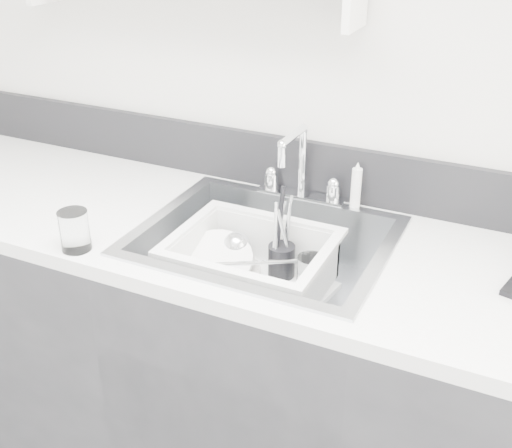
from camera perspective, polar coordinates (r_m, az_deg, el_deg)
The scene contains 12 objects.
counter_run at distance 1.91m, azimuth 0.66°, elevation -13.30°, with size 3.20×0.62×0.92m.
backsplash at distance 1.86m, azimuth 4.61°, elevation 5.04°, with size 3.20×0.02×0.16m, color black.
sink at distance 1.69m, azimuth 0.73°, elevation -3.79°, with size 0.64×0.52×0.20m, color silver, non-canonical shape.
faucet at distance 1.82m, azimuth 3.99°, elevation 3.90°, with size 0.26×0.18×0.23m.
side_sprayer at distance 1.78m, azimuth 8.90°, elevation 3.37°, with size 0.03×0.03×0.14m, color silver.
wash_tub at distance 1.69m, azimuth -0.39°, elevation -3.79°, with size 0.41×0.33×0.16m, color silver, non-canonical shape.
plate_stack at distance 1.75m, azimuth -3.36°, elevation -4.03°, with size 0.25×0.24×0.10m.
utensil_cup at distance 1.75m, azimuth 2.28°, elevation -3.00°, with size 0.07×0.07×0.25m.
ladle at distance 1.73m, azimuth -0.68°, elevation -3.70°, with size 0.31×0.11×0.09m, color silver, non-canonical shape.
tumbler_in_tub at distance 1.69m, azimuth 4.87°, elevation -4.50°, with size 0.07×0.07×0.10m, color white.
tumbler_counter at distance 1.63m, azimuth -15.83°, elevation -0.57°, with size 0.07×0.07×0.10m, color white.
bowl_small at distance 1.64m, azimuth 2.61°, elevation -7.04°, with size 0.10×0.10×0.03m, color white.
Camera 1 is at (0.60, -0.12, 1.71)m, focal length 45.00 mm.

